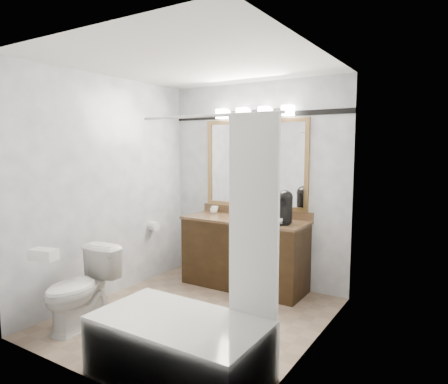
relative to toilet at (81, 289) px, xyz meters
The scene contains 14 objects.
room 1.40m from the toilet, 43.91° to the left, with size 2.42×2.62×2.52m.
vanity 1.94m from the toilet, 66.11° to the left, with size 1.53×0.58×0.97m.
mirror 2.46m from the toilet, 68.93° to the left, with size 1.40×0.04×1.10m.
vanity_light_bar 2.77m from the toilet, 68.40° to the left, with size 1.02×0.14×0.12m.
accent_stripe 2.79m from the toilet, 69.03° to the left, with size 2.40×0.01×0.06m, color black.
bathtub 1.35m from the toilet, ahead, with size 1.30×0.75×1.96m.
tp_roll 1.50m from the toilet, 103.99° to the left, with size 0.12×0.12×0.11m, color white.
toilet is the anchor object (origin of this frame).
tissue_box 0.55m from the toilet, 90.00° to the right, with size 0.23×0.13×0.09m, color white.
coffee_maker 2.29m from the toilet, 52.95° to the left, with size 0.20×0.25×0.38m.
cup_left 1.98m from the toilet, 82.18° to the left, with size 0.09×0.09×0.07m, color white.
cup_right 2.03m from the toilet, 82.80° to the left, with size 0.10×0.10×0.09m, color white.
soap_bottle_a 2.11m from the toilet, 74.76° to the left, with size 0.05×0.05×0.10m, color white.
soap_bar 2.09m from the toilet, 68.27° to the left, with size 0.07×0.04×0.02m, color beige.
Camera 1 is at (2.31, -3.13, 1.71)m, focal length 32.00 mm.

